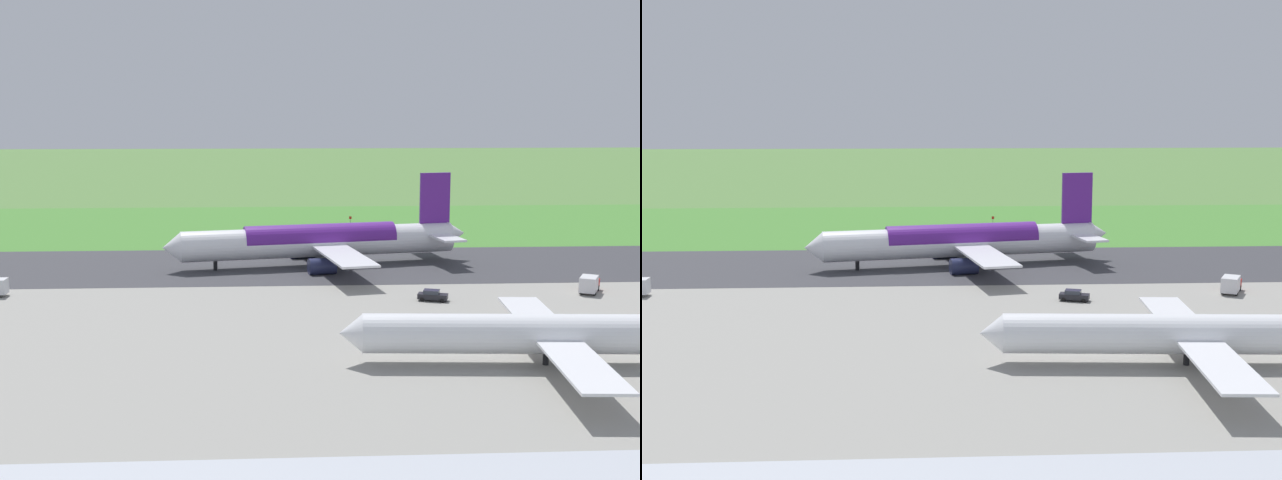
# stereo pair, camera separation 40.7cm
# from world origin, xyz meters

# --- Properties ---
(ground_plane) EXTENTS (800.00, 800.00, 0.00)m
(ground_plane) POSITION_xyz_m (0.00, 0.00, 0.00)
(ground_plane) COLOR #547F3D
(runway_asphalt) EXTENTS (600.00, 33.34, 0.06)m
(runway_asphalt) POSITION_xyz_m (0.00, 0.00, 0.03)
(runway_asphalt) COLOR #38383D
(runway_asphalt) RESTS_ON ground
(apron_concrete) EXTENTS (440.00, 110.00, 0.05)m
(apron_concrete) POSITION_xyz_m (0.00, 50.03, 0.03)
(apron_concrete) COLOR gray
(apron_concrete) RESTS_ON ground
(grass_verge_foreground) EXTENTS (600.00, 80.00, 0.04)m
(grass_verge_foreground) POSITION_xyz_m (0.00, -44.89, 0.02)
(grass_verge_foreground) COLOR #478534
(grass_verge_foreground) RESTS_ON ground
(airliner_main) EXTENTS (53.89, 44.35, 15.88)m
(airliner_main) POSITION_xyz_m (3.11, -0.07, 4.35)
(airliner_main) COLOR white
(airliner_main) RESTS_ON ground
(airliner_parked_mid) EXTENTS (44.57, 36.48, 13.01)m
(airliner_parked_mid) POSITION_xyz_m (-17.91, 57.50, 3.55)
(airliner_parked_mid) COLOR white
(airliner_parked_mid) RESTS_ON ground
(service_truck_baggage) EXTENTS (4.77, 6.17, 2.65)m
(service_truck_baggage) POSITION_xyz_m (-35.31, 23.80, 1.40)
(service_truck_baggage) COLOR #B21914
(service_truck_baggage) RESTS_ON ground
(service_car_followme) EXTENTS (4.55, 3.03, 1.62)m
(service_car_followme) POSITION_xyz_m (-11.08, 27.51, 0.84)
(service_car_followme) COLOR black
(service_car_followme) RESTS_ON ground
(no_stopping_sign) EXTENTS (0.60, 0.10, 2.27)m
(no_stopping_sign) POSITION_xyz_m (-6.14, -47.24, 1.36)
(no_stopping_sign) COLOR slate
(no_stopping_sign) RESTS_ON ground
(traffic_cone_orange) EXTENTS (0.40, 0.40, 0.55)m
(traffic_cone_orange) POSITION_xyz_m (-1.21, -41.93, 0.28)
(traffic_cone_orange) COLOR orange
(traffic_cone_orange) RESTS_ON ground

